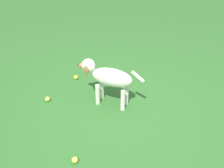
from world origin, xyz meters
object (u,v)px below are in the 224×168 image
Objects in this scene: tennis_ball_1 at (75,160)px; tennis_ball_2 at (76,77)px; dog at (108,77)px; tennis_ball_0 at (101,71)px; tennis_ball_3 at (48,99)px.

tennis_ball_1 and tennis_ball_2 have the same top height.
dog reaches higher than tennis_ball_2.
tennis_ball_0 is 1.00m from tennis_ball_3.
tennis_ball_0 and tennis_ball_1 have the same top height.
tennis_ball_2 is at bearing 15.40° from tennis_ball_1.
tennis_ball_2 is 1.00× the size of tennis_ball_3.
dog is at bearing -8.25° from tennis_ball_1.
dog is at bearing -82.60° from tennis_ball_3.
tennis_ball_1 is 1.00× the size of tennis_ball_3.
tennis_ball_1 is 1.59m from tennis_ball_2.
tennis_ball_0 and tennis_ball_3 have the same top height.
tennis_ball_0 and tennis_ball_2 have the same top height.
tennis_ball_2 is at bearing 128.03° from tennis_ball_0.
tennis_ball_2 is (0.49, 0.57, -0.36)m from dog.
tennis_ball_3 is at bearing 34.18° from tennis_ball_1.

